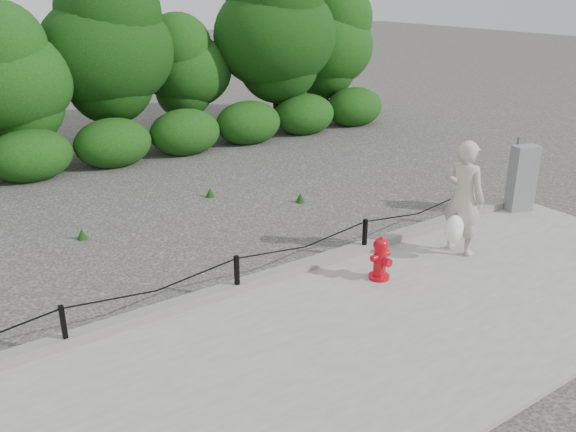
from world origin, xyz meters
The scene contains 8 objects.
ground centered at (0.00, 0.00, 0.00)m, with size 90.00×90.00×0.00m, color #2D2B28.
sidewalk centered at (0.00, -2.00, 0.04)m, with size 14.00×4.00×0.08m, color gray.
curb centered at (0.00, 0.05, 0.15)m, with size 14.00×0.22×0.14m, color slate.
chain_barrier centered at (0.00, 0.00, 0.46)m, with size 10.06×0.06×0.60m.
treeline centered at (0.86, 8.93, 2.68)m, with size 20.40×3.94×5.16m.
fire_hydrant centered at (2.04, -0.87, 0.41)m, with size 0.37×0.38×0.70m.
pedestrian centered at (3.81, -0.91, 1.03)m, with size 0.82×0.79×1.95m.
utility_cabinet centered at (6.40, -0.25, 0.74)m, with size 0.57×0.43×1.46m.
Camera 1 is at (-3.98, -6.98, 4.43)m, focal length 38.00 mm.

